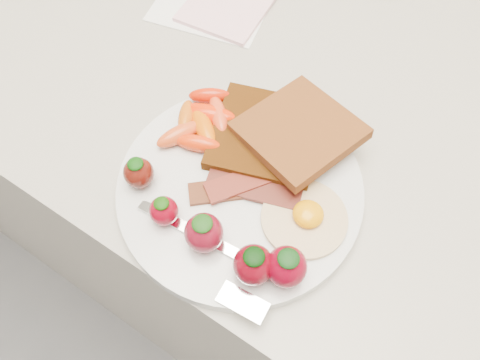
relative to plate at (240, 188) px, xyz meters
The scene contains 9 objects.
counter 0.49m from the plate, 84.55° to the left, with size 2.00×0.60×0.90m, color gray.
plate is the anchor object (origin of this frame).
toast_lower 0.07m from the plate, 97.28° to the left, with size 0.12×0.12×0.01m, color #2F1B02.
toast_upper 0.09m from the plate, 74.41° to the left, with size 0.11×0.11×0.01m, color #4E2314.
fried_egg 0.08m from the plate, ahead, with size 0.11×0.11×0.02m.
bacon_strips 0.02m from the plate, ahead, with size 0.12×0.11×0.01m.
baby_carrots 0.09m from the plate, 152.97° to the left, with size 0.08×0.12×0.02m.
strawberries 0.08m from the plate, 71.18° to the right, with size 0.22×0.06×0.05m.
fork 0.09m from the plate, 74.57° to the right, with size 0.17×0.06×0.00m.
Camera 1 is at (0.12, 1.33, 1.36)m, focal length 35.00 mm.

